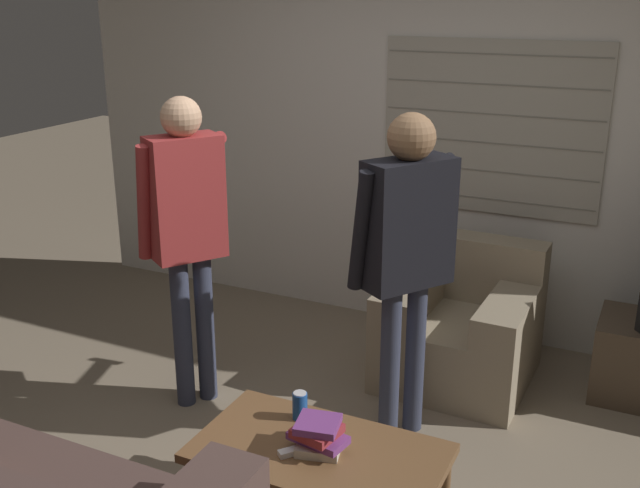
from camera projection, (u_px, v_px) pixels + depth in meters
name	position (u px, v px, depth m)	size (l,w,h in m)	color
ground_plane	(284.00, 486.00, 3.47)	(16.00, 16.00, 0.00)	#7F705B
wall_back	(432.00, 138.00, 4.78)	(5.20, 0.08, 2.55)	silver
armchair_beige	(461.00, 327.00, 4.37)	(0.84, 0.85, 0.79)	gray
coffee_table	(319.00, 457.00, 3.07)	(1.02, 0.57, 0.41)	brown
person_left_standing	(186.00, 217.00, 3.87)	(0.59, 0.75, 1.69)	#33384C
person_right_standing	(406.00, 238.00, 3.56)	(0.56, 0.78, 1.66)	#33384C
book_stack	(318.00, 435.00, 3.03)	(0.25, 0.21, 0.14)	beige
soda_can	(300.00, 406.00, 3.25)	(0.07, 0.07, 0.13)	#194C9E
spare_remote	(294.00, 451.00, 3.02)	(0.11, 0.13, 0.02)	white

